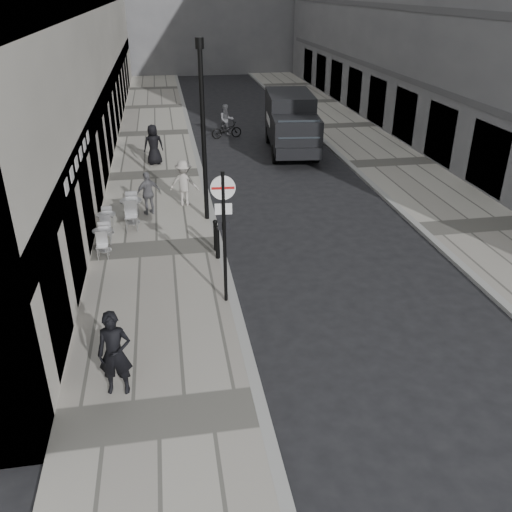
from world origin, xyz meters
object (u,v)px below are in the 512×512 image
Objects in this scene: sign_post at (224,221)px; cyclist at (226,125)px; walking_man at (115,354)px; panel_van at (291,120)px; lamppost at (203,124)px.

cyclist is (2.13, 17.44, -1.67)m from sign_post.
sign_post reaches higher than walking_man.
sign_post reaches higher than panel_van.
walking_man is at bearing -125.35° from sign_post.
walking_man is 4.32m from sign_post.
walking_man reaches higher than cyclist.
lamppost is at bearing -111.15° from cyclist.
panel_van is 3.32× the size of cyclist.
panel_van is (7.61, 17.47, 0.52)m from walking_man.
sign_post reaches higher than cyclist.
sign_post is 15.15m from panel_van.
walking_man is at bearing -107.38° from panel_van.
sign_post is at bearing -90.00° from lamppost.
cyclist is at bearing 86.64° from sign_post.
lamppost is 0.99× the size of panel_van.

